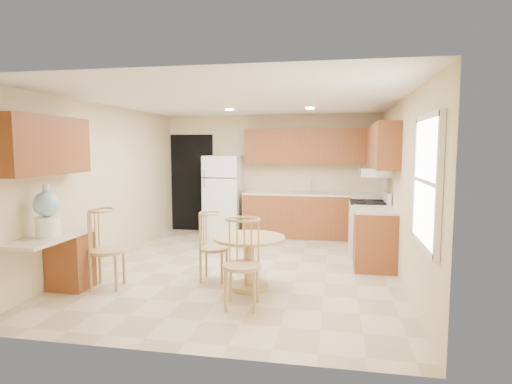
% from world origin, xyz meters
% --- Properties ---
extents(floor, '(5.50, 5.50, 0.00)m').
position_xyz_m(floor, '(0.00, 0.00, 0.00)').
color(floor, '#CAB393').
rests_on(floor, ground).
extents(ceiling, '(4.50, 5.50, 0.02)m').
position_xyz_m(ceiling, '(0.00, 0.00, 2.50)').
color(ceiling, white).
rests_on(ceiling, wall_back).
extents(wall_back, '(4.50, 0.02, 2.50)m').
position_xyz_m(wall_back, '(0.00, 2.75, 1.25)').
color(wall_back, beige).
rests_on(wall_back, floor).
extents(wall_front, '(4.50, 0.02, 2.50)m').
position_xyz_m(wall_front, '(0.00, -2.75, 1.25)').
color(wall_front, beige).
rests_on(wall_front, floor).
extents(wall_left, '(0.02, 5.50, 2.50)m').
position_xyz_m(wall_left, '(-2.25, 0.00, 1.25)').
color(wall_left, beige).
rests_on(wall_left, floor).
extents(wall_right, '(0.02, 5.50, 2.50)m').
position_xyz_m(wall_right, '(2.25, 0.00, 1.25)').
color(wall_right, beige).
rests_on(wall_right, floor).
extents(doorway, '(0.90, 0.02, 2.10)m').
position_xyz_m(doorway, '(-1.75, 2.73, 1.05)').
color(doorway, black).
rests_on(doorway, floor).
extents(base_cab_back, '(2.75, 0.60, 0.87)m').
position_xyz_m(base_cab_back, '(0.88, 2.45, 0.43)').
color(base_cab_back, brown).
rests_on(base_cab_back, floor).
extents(counter_back, '(2.75, 0.63, 0.04)m').
position_xyz_m(counter_back, '(0.88, 2.45, 0.89)').
color(counter_back, beige).
rests_on(counter_back, base_cab_back).
extents(base_cab_right_a, '(0.60, 0.59, 0.87)m').
position_xyz_m(base_cab_right_a, '(1.95, 1.85, 0.43)').
color(base_cab_right_a, brown).
rests_on(base_cab_right_a, floor).
extents(counter_right_a, '(0.63, 0.59, 0.04)m').
position_xyz_m(counter_right_a, '(1.95, 1.85, 0.89)').
color(counter_right_a, beige).
rests_on(counter_right_a, base_cab_right_a).
extents(base_cab_right_b, '(0.60, 0.80, 0.87)m').
position_xyz_m(base_cab_right_b, '(1.95, 0.40, 0.43)').
color(base_cab_right_b, brown).
rests_on(base_cab_right_b, floor).
extents(counter_right_b, '(0.63, 0.80, 0.04)m').
position_xyz_m(counter_right_b, '(1.95, 0.40, 0.89)').
color(counter_right_b, beige).
rests_on(counter_right_b, base_cab_right_b).
extents(upper_cab_back, '(2.75, 0.33, 0.70)m').
position_xyz_m(upper_cab_back, '(0.88, 2.58, 1.85)').
color(upper_cab_back, brown).
rests_on(upper_cab_back, wall_back).
extents(upper_cab_right, '(0.33, 2.42, 0.70)m').
position_xyz_m(upper_cab_right, '(2.08, 1.21, 1.85)').
color(upper_cab_right, brown).
rests_on(upper_cab_right, wall_right).
extents(upper_cab_left, '(0.33, 1.40, 0.70)m').
position_xyz_m(upper_cab_left, '(-2.08, -1.60, 1.85)').
color(upper_cab_left, brown).
rests_on(upper_cab_left, wall_left).
extents(sink, '(0.78, 0.44, 0.01)m').
position_xyz_m(sink, '(0.85, 2.45, 0.91)').
color(sink, silver).
rests_on(sink, counter_back).
extents(range_hood, '(0.50, 0.76, 0.14)m').
position_xyz_m(range_hood, '(2.00, 1.18, 1.42)').
color(range_hood, silver).
rests_on(range_hood, upper_cab_right).
extents(desk_pedestal, '(0.48, 0.42, 0.72)m').
position_xyz_m(desk_pedestal, '(-2.00, -1.32, 0.36)').
color(desk_pedestal, brown).
rests_on(desk_pedestal, floor).
extents(desk_top, '(0.50, 1.20, 0.04)m').
position_xyz_m(desk_top, '(-2.00, -1.70, 0.75)').
color(desk_top, beige).
rests_on(desk_top, desk_pedestal).
extents(window, '(0.06, 1.12, 1.30)m').
position_xyz_m(window, '(2.23, -1.85, 1.50)').
color(window, white).
rests_on(window, wall_right).
extents(can_light_a, '(0.14, 0.14, 0.02)m').
position_xyz_m(can_light_a, '(-0.50, 1.20, 2.48)').
color(can_light_a, white).
rests_on(can_light_a, ceiling).
extents(can_light_b, '(0.14, 0.14, 0.02)m').
position_xyz_m(can_light_b, '(0.90, 1.20, 2.48)').
color(can_light_b, white).
rests_on(can_light_b, ceiling).
extents(refrigerator, '(0.73, 0.71, 1.65)m').
position_xyz_m(refrigerator, '(-0.95, 2.40, 0.83)').
color(refrigerator, white).
rests_on(refrigerator, floor).
extents(stove, '(0.65, 0.76, 1.09)m').
position_xyz_m(stove, '(1.92, 1.18, 0.47)').
color(stove, white).
rests_on(stove, floor).
extents(dining_table, '(0.93, 0.93, 0.69)m').
position_xyz_m(dining_table, '(0.28, -0.90, 0.45)').
color(dining_table, tan).
rests_on(dining_table, floor).
extents(chair_table_a, '(0.41, 0.53, 0.94)m').
position_xyz_m(chair_table_a, '(-0.27, -0.74, 0.57)').
color(chair_table_a, tan).
rests_on(chair_table_a, floor).
extents(chair_table_b, '(0.45, 0.45, 1.01)m').
position_xyz_m(chair_table_b, '(0.33, -1.65, 0.62)').
color(chair_table_b, tan).
rests_on(chair_table_b, floor).
extents(chair_desk, '(0.45, 0.59, 1.02)m').
position_xyz_m(chair_desk, '(-1.55, -1.30, 0.62)').
color(chair_desk, tan).
rests_on(chair_desk, floor).
extents(water_crock, '(0.30, 0.30, 0.63)m').
position_xyz_m(water_crock, '(-2.00, -1.73, 1.05)').
color(water_crock, white).
rests_on(water_crock, desk_top).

